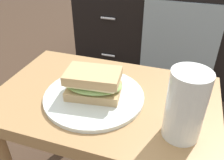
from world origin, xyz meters
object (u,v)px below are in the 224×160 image
tv_cabinet (161,30)px  sandwich_front (93,83)px  plate (94,96)px  beer_glass (185,106)px

tv_cabinet → sandwich_front: (-0.05, -0.97, 0.21)m
plate → beer_glass: 0.23m
tv_cabinet → plate: 0.98m
beer_glass → sandwich_front: bearing=164.6°
sandwich_front → beer_glass: (0.21, -0.06, 0.03)m
sandwich_front → plate: bearing=90.0°
tv_cabinet → beer_glass: bearing=-80.7°
plate → sandwich_front: size_ratio=1.66×
plate → beer_glass: bearing=-15.4°
plate → sandwich_front: sandwich_front is taller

